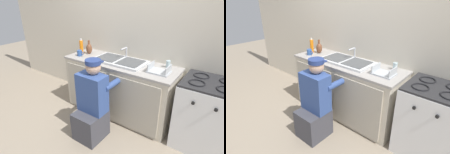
# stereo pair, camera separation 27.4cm
# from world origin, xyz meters

# --- Properties ---
(ground_plane) EXTENTS (12.00, 12.00, 0.00)m
(ground_plane) POSITION_xyz_m (0.00, 0.00, 0.00)
(ground_plane) COLOR gray
(back_wall) EXTENTS (6.00, 0.10, 2.50)m
(back_wall) POSITION_xyz_m (0.00, 0.65, 1.25)
(back_wall) COLOR beige
(back_wall) RESTS_ON ground_plane
(counter_cabinet) EXTENTS (1.74, 0.62, 0.86)m
(counter_cabinet) POSITION_xyz_m (0.00, 0.29, 0.43)
(counter_cabinet) COLOR beige
(counter_cabinet) RESTS_ON ground_plane
(countertop) EXTENTS (1.78, 0.62, 0.03)m
(countertop) POSITION_xyz_m (0.00, 0.30, 0.87)
(countertop) COLOR #9E9993
(countertop) RESTS_ON counter_cabinet
(sink_double_basin) EXTENTS (0.80, 0.44, 0.19)m
(sink_double_basin) POSITION_xyz_m (0.00, 0.30, 0.91)
(sink_double_basin) COLOR silver
(sink_double_basin) RESTS_ON countertop
(stove_range) EXTENTS (0.65, 0.62, 0.91)m
(stove_range) POSITION_xyz_m (1.27, 0.30, 0.45)
(stove_range) COLOR white
(stove_range) RESTS_ON ground_plane
(plumber_person) EXTENTS (0.42, 0.61, 1.10)m
(plumber_person) POSITION_xyz_m (0.02, -0.39, 0.46)
(plumber_person) COLOR #3F3F47
(plumber_person) RESTS_ON ground_plane
(coffee_mug) EXTENTS (0.13, 0.08, 0.09)m
(coffee_mug) POSITION_xyz_m (-0.69, 0.17, 0.94)
(coffee_mug) COLOR #335699
(coffee_mug) RESTS_ON countertop
(dish_rack_tray) EXTENTS (0.28, 0.22, 0.11)m
(dish_rack_tray) POSITION_xyz_m (0.64, 0.26, 0.91)
(dish_rack_tray) COLOR #B2B7BC
(dish_rack_tray) RESTS_ON countertop
(vase_decorative) EXTENTS (0.10, 0.10, 0.23)m
(vase_decorative) POSITION_xyz_m (-0.64, 0.34, 0.98)
(vase_decorative) COLOR brown
(vase_decorative) RESTS_ON countertop
(water_glass) EXTENTS (0.06, 0.06, 0.10)m
(water_glass) POSITION_xyz_m (0.68, 0.49, 0.94)
(water_glass) COLOR #ADC6CC
(water_glass) RESTS_ON countertop
(soap_bottle_orange) EXTENTS (0.06, 0.06, 0.25)m
(soap_bottle_orange) POSITION_xyz_m (-0.77, 0.29, 1.00)
(soap_bottle_orange) COLOR orange
(soap_bottle_orange) RESTS_ON countertop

